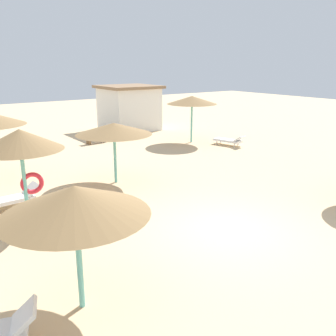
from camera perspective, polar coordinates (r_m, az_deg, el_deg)
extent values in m
plane|color=#DBBA8C|center=(11.32, 8.97, -9.27)|extent=(80.00, 80.00, 0.00)
cylinder|color=#6BC6BC|center=(12.18, -21.06, -2.36)|extent=(0.12, 0.12, 2.36)
cone|color=olive|center=(11.84, -21.73, 4.07)|extent=(2.53, 2.53, 0.63)
torus|color=red|center=(12.23, -20.07, -2.21)|extent=(0.71, 0.23, 0.70)
cylinder|color=#6BC6BC|center=(22.98, 3.63, 6.97)|extent=(0.12, 0.12, 2.44)
cone|color=olive|center=(22.81, 3.69, 10.35)|extent=(3.02, 3.02, 0.48)
cylinder|color=#6BC6BC|center=(7.70, -13.43, -13.49)|extent=(0.12, 0.12, 2.10)
cone|color=olive|center=(7.19, -14.06, -4.83)|extent=(2.86, 2.86, 0.58)
cylinder|color=#6BC6BC|center=(15.26, -8.10, 1.61)|extent=(0.12, 0.12, 2.11)
cone|color=olive|center=(15.01, -8.27, 5.99)|extent=(3.05, 3.05, 0.46)
cube|color=white|center=(13.74, -23.27, -4.55)|extent=(1.73, 0.74, 0.12)
cube|color=white|center=(13.88, -20.22, -3.04)|extent=(0.52, 0.67, 0.39)
cylinder|color=silver|center=(14.15, -21.12, -4.47)|extent=(0.06, 0.06, 0.22)
cylinder|color=silver|center=(13.75, -20.54, -4.99)|extent=(0.06, 0.06, 0.22)
cube|color=white|center=(22.58, 9.08, 4.21)|extent=(1.05, 1.81, 0.12)
cube|color=white|center=(22.15, 10.88, 4.44)|extent=(0.75, 0.65, 0.36)
cylinder|color=silver|center=(22.51, 10.66, 3.65)|extent=(0.06, 0.06, 0.22)
cylinder|color=silver|center=(22.13, 10.10, 3.47)|extent=(0.06, 0.06, 0.22)
cylinder|color=silver|center=(23.10, 8.07, 4.08)|extent=(0.06, 0.06, 0.22)
cylinder|color=silver|center=(22.73, 7.48, 3.91)|extent=(0.06, 0.06, 0.22)
cube|color=white|center=(7.39, -21.22, -20.43)|extent=(0.64, 0.75, 0.43)
cylinder|color=silver|center=(7.83, -22.35, -22.01)|extent=(0.06, 0.06, 0.22)
cube|color=brown|center=(23.17, -10.91, 4.84)|extent=(1.53, 0.55, 0.08)
cube|color=brown|center=(22.95, -12.06, 4.05)|extent=(0.16, 0.37, 0.41)
cube|color=brown|center=(23.49, -9.72, 4.44)|extent=(0.16, 0.37, 0.41)
cube|color=white|center=(27.57, -5.99, 8.96)|extent=(3.49, 3.48, 2.98)
cube|color=#8C6B4C|center=(27.42, -6.09, 12.25)|extent=(3.89, 3.88, 0.20)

